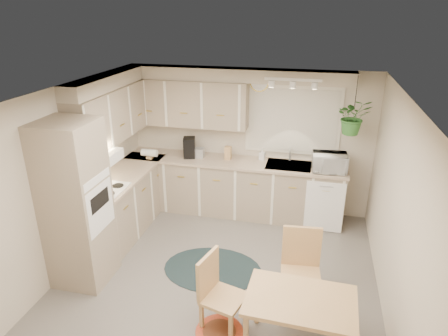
{
  "coord_description": "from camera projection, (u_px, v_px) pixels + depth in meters",
  "views": [
    {
      "loc": [
        1.06,
        -4.14,
        3.29
      ],
      "look_at": [
        -0.05,
        0.55,
        1.32
      ],
      "focal_mm": 32.0,
      "sensor_mm": 36.0,
      "label": 1
    }
  ],
  "objects": [
    {
      "name": "pet_bed",
      "position": [
        219.0,
        335.0,
        4.21
      ],
      "size": [
        0.66,
        0.66,
        0.12
      ],
      "primitive_type": "cylinder",
      "rotation": [
        0.0,
        0.0,
        0.39
      ],
      "color": "#BB4525",
      "rests_on": "floor"
    },
    {
      "name": "cooktop",
      "position": [
        105.0,
        190.0,
        5.48
      ],
      "size": [
        0.52,
        0.58,
        0.02
      ],
      "primitive_type": "cube",
      "color": "white",
      "rests_on": "counter_left"
    },
    {
      "name": "soffit_back",
      "position": [
        236.0,
        75.0,
        6.13
      ],
      "size": [
        3.6,
        0.3,
        0.2
      ],
      "primitive_type": "cube",
      "color": "beige",
      "rests_on": "wall_back"
    },
    {
      "name": "dishwasher_front",
      "position": [
        324.0,
        207.0,
        6.11
      ],
      "size": [
        0.58,
        0.02,
        0.83
      ],
      "primitive_type": "cube",
      "color": "white",
      "rests_on": "base_cab_back"
    },
    {
      "name": "window_frame",
      "position": [
        293.0,
        120.0,
        6.32
      ],
      "size": [
        1.5,
        0.02,
        1.1
      ],
      "primitive_type": "cube",
      "color": "silver",
      "rests_on": "wall_back"
    },
    {
      "name": "microwave",
      "position": [
        330.0,
        161.0,
        6.03
      ],
      "size": [
        0.53,
        0.33,
        0.35
      ],
      "primitive_type": "imported",
      "rotation": [
        0.0,
        0.0,
        0.09
      ],
      "color": "white",
      "rests_on": "counter_back"
    },
    {
      "name": "upper_cab_left",
      "position": [
        113.0,
        114.0,
        5.8
      ],
      "size": [
        0.35,
        2.0,
        0.75
      ],
      "primitive_type": "cube",
      "color": "gray",
      "rests_on": "wall_left"
    },
    {
      "name": "base_cab_back",
      "position": [
        233.0,
        188.0,
        6.7
      ],
      "size": [
        3.6,
        0.6,
        0.9
      ],
      "primitive_type": "cube",
      "color": "gray",
      "rests_on": "floor"
    },
    {
      "name": "sink",
      "position": [
        288.0,
        168.0,
        6.33
      ],
      "size": [
        0.7,
        0.48,
        0.1
      ],
      "primitive_type": "cube",
      "color": "#A9ACB1",
      "rests_on": "counter_back"
    },
    {
      "name": "wall_back",
      "position": [
        249.0,
        141.0,
        6.64
      ],
      "size": [
        4.0,
        0.04,
        2.4
      ],
      "primitive_type": "cube",
      "color": "beige",
      "rests_on": "floor"
    },
    {
      "name": "knife_block",
      "position": [
        228.0,
        153.0,
        6.54
      ],
      "size": [
        0.1,
        0.1,
        0.22
      ],
      "primitive_type": "cube",
      "rotation": [
        0.0,
        0.0,
        -0.05
      ],
      "color": "tan",
      "rests_on": "counter_back"
    },
    {
      "name": "soap_bottle",
      "position": [
        262.0,
        157.0,
        6.53
      ],
      "size": [
        0.12,
        0.21,
        0.09
      ],
      "primitive_type": "imported",
      "rotation": [
        0.0,
        0.0,
        -0.21
      ],
      "color": "white",
      "rests_on": "counter_back"
    },
    {
      "name": "counter_back",
      "position": [
        233.0,
        162.0,
        6.51
      ],
      "size": [
        3.64,
        0.64,
        0.04
      ],
      "primitive_type": "cube",
      "color": "tan",
      "rests_on": "base_cab_back"
    },
    {
      "name": "wall_right",
      "position": [
        397.0,
        213.0,
        4.32
      ],
      "size": [
        0.04,
        4.2,
        2.4
      ],
      "primitive_type": "cube",
      "color": "beige",
      "rests_on": "floor"
    },
    {
      "name": "track_light_bar",
      "position": [
        293.0,
        80.0,
        5.57
      ],
      "size": [
        0.8,
        0.04,
        0.04
      ],
      "primitive_type": "cube",
      "color": "white",
      "rests_on": "ceiling"
    },
    {
      "name": "oven_stack",
      "position": [
        76.0,
        205.0,
        4.83
      ],
      "size": [
        0.65,
        0.65,
        2.1
      ],
      "primitive_type": "cube",
      "color": "gray",
      "rests_on": "floor"
    },
    {
      "name": "ceiling",
      "position": [
        217.0,
        95.0,
        4.3
      ],
      "size": [
        4.2,
        4.2,
        0.0
      ],
      "primitive_type": "plane",
      "color": "silver",
      "rests_on": "wall_back"
    },
    {
      "name": "window_blinds",
      "position": [
        293.0,
        120.0,
        6.31
      ],
      "size": [
        1.4,
        0.02,
        1.0
      ],
      "primitive_type": "cube",
      "color": "silver",
      "rests_on": "wall_back"
    },
    {
      "name": "wall_front",
      "position": [
        146.0,
        320.0,
        2.86
      ],
      "size": [
        4.0,
        0.04,
        2.4
      ],
      "primitive_type": "cube",
      "color": "beige",
      "rests_on": "floor"
    },
    {
      "name": "chair_back",
      "position": [
        301.0,
        275.0,
        4.47
      ],
      "size": [
        0.51,
        0.51,
        0.99
      ],
      "primitive_type": "cube",
      "rotation": [
        0.0,
        0.0,
        3.24
      ],
      "color": "tan",
      "rests_on": "floor"
    },
    {
      "name": "braided_rug",
      "position": [
        213.0,
        269.0,
        5.36
      ],
      "size": [
        1.35,
        1.03,
        0.01
      ],
      "primitive_type": "ellipsoid",
      "rotation": [
        0.0,
        0.0,
        0.03
      ],
      "color": "black",
      "rests_on": "floor"
    },
    {
      "name": "soffit_left",
      "position": [
        108.0,
        81.0,
        5.63
      ],
      "size": [
        0.3,
        2.0,
        0.2
      ],
      "primitive_type": "cube",
      "color": "beige",
      "rests_on": "wall_left"
    },
    {
      "name": "upper_cab_back",
      "position": [
        187.0,
        103.0,
        6.46
      ],
      "size": [
        2.0,
        0.35,
        0.75
      ],
      "primitive_type": "cube",
      "color": "gray",
      "rests_on": "wall_back"
    },
    {
      "name": "hanging_plant",
      "position": [
        353.0,
        121.0,
        5.73
      ],
      "size": [
        0.57,
        0.61,
        0.41
      ],
      "primitive_type": "imported",
      "rotation": [
        0.0,
        0.0,
        0.2
      ],
      "color": "#316E2C",
      "rests_on": "ceiling"
    },
    {
      "name": "dining_table",
      "position": [
        298.0,
        326.0,
        3.97
      ],
      "size": [
        1.09,
        0.75,
        0.67
      ],
      "primitive_type": "cube",
      "rotation": [
        0.0,
        0.0,
        -0.04
      ],
      "color": "tan",
      "rests_on": "floor"
    },
    {
      "name": "wall_clock",
      "position": [
        259.0,
        82.0,
        6.21
      ],
      "size": [
        0.3,
        0.03,
        0.3
      ],
      "primitive_type": "cylinder",
      "rotation": [
        1.57,
        0.0,
        0.0
      ],
      "color": "gold",
      "rests_on": "wall_back"
    },
    {
      "name": "base_cab_left",
      "position": [
        126.0,
        203.0,
        6.18
      ],
      "size": [
        0.6,
        1.85,
        0.9
      ],
      "primitive_type": "cube",
      "color": "gray",
      "rests_on": "floor"
    },
    {
      "name": "toaster",
      "position": [
        196.0,
        153.0,
        6.63
      ],
      "size": [
        0.27,
        0.16,
        0.16
      ],
      "primitive_type": "cube",
      "rotation": [
        0.0,
        0.0,
        0.04
      ],
      "color": "#A9ACB1",
      "rests_on": "counter_back"
    },
    {
      "name": "range_hood",
      "position": [
        100.0,
        159.0,
        5.31
      ],
      "size": [
        0.4,
        0.6,
        0.14
      ],
      "primitive_type": "cube",
      "color": "white",
      "rests_on": "upper_cab_left"
    },
    {
      "name": "wall_oven_face",
      "position": [
        100.0,
        208.0,
        4.76
      ],
      "size": [
        0.02,
        0.56,
        0.58
      ],
      "primitive_type": "cube",
      "color": "white",
      "rests_on": "oven_stack"
    },
    {
      "name": "wall_left",
      "position": [
        69.0,
        179.0,
        5.18
      ],
      "size": [
        0.04,
        4.2,
        2.4
      ],
      "primitive_type": "cube",
      "color": "beige",
      "rests_on": "floor"
    },
    {
      "name": "floor",
      "position": [
        218.0,
        277.0,
        5.2
      ],
      "size": [
        4.2,
        4.2,
        0.0
      ],
      "primitive_type": "plane",
      "color": "#615D56",
      "rests_on": "ground"
    },
    {
      "name": "coffee_maker",
      "position": [
        189.0,
        147.0,
        6.61
      ],
      "size": [
        0.24,
        0.27,
        0.33
      ],
      "primitive_type": "cube",
      "rotation": [
        0.0,
        0.0,
        0.26
      ],
      "color": "black",
      "rests_on": "counter_back"
    },
    {
      "name": "chair_left",
      "position": [
        224.0,
        296.0,
        4.19
      ],
      "size": [
        0.52,
        0.52,
        0.91
      ],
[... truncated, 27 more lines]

